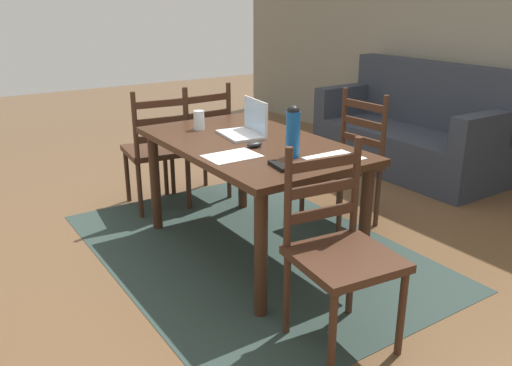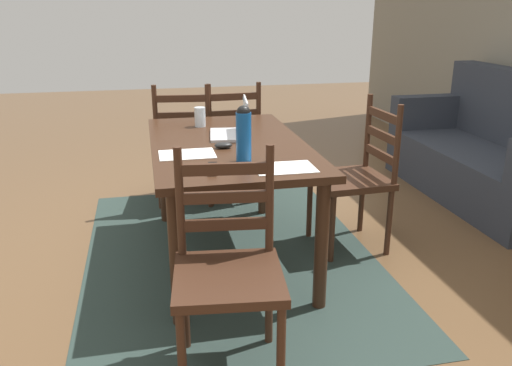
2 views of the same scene
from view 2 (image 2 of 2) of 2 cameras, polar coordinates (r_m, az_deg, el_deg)
The scene contains 15 objects.
ground_plane at distance 3.32m, azimuth -2.85°, elevation -7.93°, with size 14.00×14.00×0.00m, color brown.
area_rug at distance 3.32m, azimuth -2.85°, elevation -7.89°, with size 2.45×1.75×0.01m, color #283833.
dining_table at distance 3.08m, azimuth -3.04°, elevation 2.74°, with size 1.48×0.88×0.74m.
chair_far_head at distance 3.35m, azimuth 10.84°, elevation 0.61°, with size 0.46×0.46×0.95m.
chair_left_far at distance 4.14m, azimuth -2.85°, elevation 4.43°, with size 0.46×0.46×0.95m.
chair_right_near at distance 2.18m, azimuth -3.08°, elevation -9.51°, with size 0.49×0.49×0.95m.
chair_left_near at distance 4.10m, azimuth -7.83°, elevation 4.13°, with size 0.49×0.49×0.95m.
couch at distance 4.59m, azimuth 24.44°, elevation 2.81°, with size 1.80×0.80×1.00m.
laptop at distance 3.19m, azimuth -2.18°, elevation 6.16°, with size 0.35×0.26×0.23m.
water_bottle at distance 2.63m, azimuth -1.36°, elevation 5.46°, with size 0.08×0.08×0.29m.
drinking_glass at distance 3.46m, azimuth -6.12°, elevation 7.17°, with size 0.07×0.07×0.13m, color silver.
computer_mouse at distance 2.92m, azimuth -3.58°, elevation 4.12°, with size 0.06×0.10×0.03m, color black.
tv_remote at distance 2.53m, azimuth -4.79°, elevation 1.56°, with size 0.04×0.17×0.02m, color black.
paper_stack_left at distance 2.82m, azimuth -7.52°, elevation 3.12°, with size 0.21×0.30×0.00m, color white.
paper_stack_right at distance 2.56m, azimuth 3.13°, elevation 1.65°, with size 0.21×0.30×0.00m, color white.
Camera 2 is at (2.92, -0.46, 1.50)m, focal length 36.73 mm.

